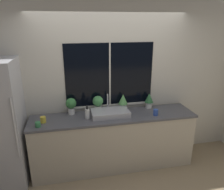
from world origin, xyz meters
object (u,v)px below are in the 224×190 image
at_px(potted_plant_center_left, 98,103).
at_px(soap_bottle, 87,114).
at_px(sink, 110,113).
at_px(mug_yellow, 43,120).
at_px(mug_blue, 156,112).
at_px(mug_green, 38,125).
at_px(potted_plant_far_left, 71,105).
at_px(potted_plant_far_right, 149,100).
at_px(potted_plant_center_right, 123,101).

xyz_separation_m(potted_plant_center_left, soap_bottle, (-0.20, -0.24, -0.07)).
height_order(sink, mug_yellow, sink).
bearing_deg(mug_blue, mug_yellow, 176.85).
distance_m(mug_yellow, mug_green, 0.15).
height_order(sink, potted_plant_center_left, sink).
distance_m(potted_plant_far_left, potted_plant_far_right, 1.33).
xyz_separation_m(potted_plant_center_left, mug_green, (-0.92, -0.37, -0.12)).
distance_m(mug_green, mug_blue, 1.80).
xyz_separation_m(potted_plant_center_right, mug_blue, (0.45, -0.33, -0.11)).
xyz_separation_m(potted_plant_far_left, potted_plant_far_right, (1.33, 0.00, -0.01)).
bearing_deg(potted_plant_far_left, mug_blue, -14.16).
bearing_deg(mug_blue, potted_plant_far_left, 165.84).
distance_m(potted_plant_center_right, mug_green, 1.40).
bearing_deg(potted_plant_far_right, mug_blue, -91.68).
height_order(potted_plant_center_right, soap_bottle, potted_plant_center_right).
relative_size(potted_plant_center_right, mug_green, 3.61).
xyz_separation_m(sink, potted_plant_far_left, (-0.60, 0.20, 0.12)).
bearing_deg(potted_plant_far_right, soap_bottle, -167.73).
bearing_deg(potted_plant_far_left, mug_green, -142.60).
bearing_deg(mug_green, sink, 9.10).
relative_size(potted_plant_center_left, potted_plant_center_right, 1.00).
bearing_deg(soap_bottle, mug_yellow, 179.89).
xyz_separation_m(sink, potted_plant_center_right, (0.26, 0.20, 0.11)).
relative_size(sink, potted_plant_center_right, 2.17).
relative_size(sink, mug_yellow, 6.42).
relative_size(potted_plant_far_left, mug_yellow, 2.89).
relative_size(potted_plant_far_left, mug_blue, 2.71).
relative_size(potted_plant_center_left, mug_green, 3.60).
height_order(potted_plant_center_left, soap_bottle, potted_plant_center_left).
bearing_deg(potted_plant_far_right, potted_plant_far_left, -180.00).
height_order(sink, mug_blue, sink).
distance_m(sink, potted_plant_far_left, 0.64).
bearing_deg(potted_plant_center_left, potted_plant_far_right, -0.00).
bearing_deg(mug_yellow, sink, 2.18).
bearing_deg(soap_bottle, potted_plant_center_left, 49.83).
bearing_deg(soap_bottle, potted_plant_center_right, 20.71).
bearing_deg(mug_yellow, potted_plant_center_left, 15.40).
height_order(sink, potted_plant_far_right, sink).
height_order(potted_plant_center_left, mug_blue, potted_plant_center_left).
bearing_deg(sink, soap_bottle, -173.73).
height_order(potted_plant_center_right, potted_plant_far_right, potted_plant_center_right).
xyz_separation_m(sink, potted_plant_center_left, (-0.17, 0.20, 0.11)).
bearing_deg(potted_plant_center_left, mug_green, -158.02).
distance_m(potted_plant_far_right, mug_blue, 0.35).
relative_size(potted_plant_center_right, mug_yellow, 2.96).
relative_size(potted_plant_center_left, potted_plant_far_right, 1.05).
xyz_separation_m(sink, mug_blue, (0.72, -0.13, 0.00)).
relative_size(potted_plant_far_left, soap_bottle, 1.31).
xyz_separation_m(potted_plant_far_right, soap_bottle, (-1.09, -0.24, -0.06)).
bearing_deg(potted_plant_far_left, sink, -18.24).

